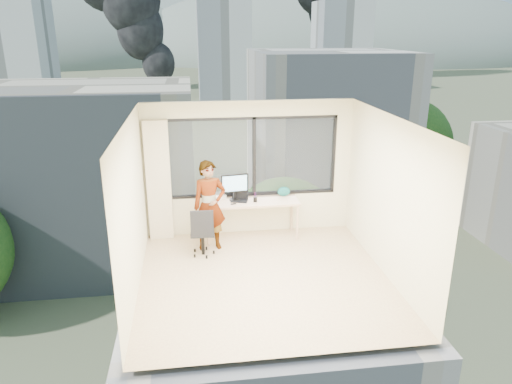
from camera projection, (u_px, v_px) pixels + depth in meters
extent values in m
cube|color=#CEBE86|center=(264.00, 278.00, 7.78)|extent=(4.00, 4.00, 0.01)
cube|color=white|center=(265.00, 120.00, 6.94)|extent=(4.00, 4.00, 0.01)
cube|color=beige|center=(292.00, 263.00, 5.49)|extent=(4.00, 0.01, 2.60)
cube|color=beige|center=(132.00, 210.00, 7.10)|extent=(0.01, 4.00, 2.60)
cube|color=beige|center=(389.00, 198.00, 7.62)|extent=(0.01, 4.00, 2.60)
cube|color=beige|center=(159.00, 181.00, 8.95)|extent=(0.45, 0.14, 2.30)
cube|color=tan|center=(251.00, 219.00, 9.22)|extent=(1.80, 0.60, 0.75)
imported|color=#2D2D33|center=(210.00, 206.00, 8.61)|extent=(0.67, 0.50, 1.66)
cube|color=white|center=(216.00, 196.00, 9.24)|extent=(0.40, 0.37, 0.08)
cube|color=black|center=(233.00, 204.00, 8.92)|extent=(0.11, 0.08, 0.01)
cylinder|color=black|center=(255.00, 199.00, 9.04)|extent=(0.08, 0.08, 0.09)
ellipsoid|color=#0C474D|center=(284.00, 191.00, 9.33)|extent=(0.27, 0.19, 0.19)
cube|color=#515B3D|center=(194.00, 102.00, 124.85)|extent=(400.00, 400.00, 0.04)
cube|color=beige|center=(90.00, 177.00, 37.01)|extent=(16.00, 12.00, 14.00)
cube|color=silver|center=(326.00, 136.00, 46.90)|extent=(14.00, 13.00, 16.00)
cube|color=silver|center=(11.00, 51.00, 92.39)|extent=(14.00, 14.00, 28.00)
cube|color=silver|center=(223.00, 42.00, 121.06)|extent=(13.00, 13.00, 30.00)
cube|color=silver|center=(340.00, 47.00, 145.23)|extent=(15.00, 15.00, 26.00)
ellipsoid|color=slate|center=(338.00, 57.00, 325.34)|extent=(300.00, 220.00, 96.00)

